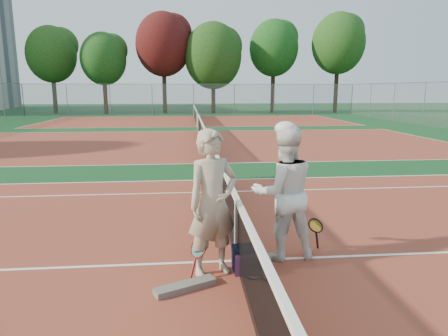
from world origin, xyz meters
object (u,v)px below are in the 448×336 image
object	(u,v)px
racket_black_held	(315,235)
sports_bag_purple	(247,264)
player_a	(213,203)
sports_bag_navy	(246,257)
net_main	(236,229)
racket_spare	(253,275)
racket_red	(198,258)
water_bottle	(262,258)
player_b	(284,193)

from	to	relation	value
racket_black_held	sports_bag_purple	xyz separation A→B (m)	(-1.18, -0.65, -0.14)
player_a	sports_bag_purple	distance (m)	1.00
sports_bag_navy	sports_bag_purple	distance (m)	0.19
net_main	sports_bag_navy	xyz separation A→B (m)	(0.12, -0.25, -0.35)
racket_black_held	racket_spare	world-z (taller)	racket_black_held
sports_bag_purple	racket_red	bearing A→B (deg)	179.78
racket_black_held	water_bottle	distance (m)	1.06
player_a	player_b	world-z (taller)	player_a
player_b	water_bottle	xyz separation A→B (m)	(-0.38, -0.37, -0.87)
net_main	racket_black_held	distance (m)	1.33
racket_spare	player_b	bearing A→B (deg)	-83.00
net_main	sports_bag_navy	distance (m)	0.44
sports_bag_purple	racket_spare	bearing A→B (deg)	-55.10
sports_bag_purple	water_bottle	distance (m)	0.29
racket_black_held	water_bottle	bearing A→B (deg)	-26.66
player_b	sports_bag_navy	xyz separation A→B (m)	(-0.61, -0.35, -0.85)
racket_red	sports_bag_purple	bearing A→B (deg)	-59.98
racket_black_held	water_bottle	world-z (taller)	racket_black_held
player_a	racket_spare	xyz separation A→B (m)	(0.54, -0.16, -1.00)
sports_bag_navy	water_bottle	bearing A→B (deg)	-3.10
sports_bag_purple	water_bottle	bearing A→B (deg)	35.67
player_b	sports_bag_purple	distance (m)	1.20
player_a	racket_spare	size ratio (longest dim) A/B	3.40
net_main	water_bottle	distance (m)	0.56
racket_black_held	racket_red	bearing A→B (deg)	-34.58
player_b	water_bottle	world-z (taller)	player_b
racket_black_held	sports_bag_navy	xyz separation A→B (m)	(-1.17, -0.47, -0.12)
net_main	racket_spare	xyz separation A→B (m)	(0.17, -0.52, -0.49)
water_bottle	racket_red	bearing A→B (deg)	-169.70
net_main	racket_black_held	world-z (taller)	net_main
player_a	racket_black_held	world-z (taller)	player_a
net_main	sports_bag_purple	bearing A→B (deg)	-75.57
net_main	player_a	bearing A→B (deg)	-135.51
water_bottle	player_b	bearing A→B (deg)	43.66
racket_red	player_b	bearing A→B (deg)	-37.57
sports_bag_navy	player_a	bearing A→B (deg)	-166.70
water_bottle	racket_black_held	bearing A→B (deg)	27.10
net_main	sports_bag_purple	distance (m)	0.58
player_b	racket_spare	bearing A→B (deg)	43.11
net_main	racket_red	bearing A→B (deg)	-143.61
racket_black_held	sports_bag_navy	distance (m)	1.26
sports_bag_navy	water_bottle	world-z (taller)	sports_bag_navy
racket_black_held	racket_spare	size ratio (longest dim) A/B	0.94
player_a	water_bottle	size ratio (longest dim) A/B	6.80
racket_red	sports_bag_navy	size ratio (longest dim) A/B	1.28
racket_spare	sports_bag_navy	size ratio (longest dim) A/B	1.46
player_a	racket_red	size ratio (longest dim) A/B	3.90
player_b	sports_bag_purple	xyz separation A→B (m)	(-0.62, -0.54, -0.87)
sports_bag_purple	water_bottle	xyz separation A→B (m)	(0.24, 0.17, 0.01)
net_main	racket_spare	bearing A→B (deg)	-71.52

